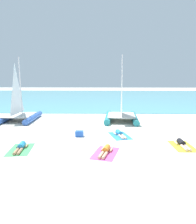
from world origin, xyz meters
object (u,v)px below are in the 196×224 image
sailboat_blue (20,111)px  sunbather_leftmost (21,147)px  sunbather_center_left (106,150)px  towel_rightmost (182,146)px  towel_center_left (105,153)px  towel_leftmost (21,149)px  cooler_box (79,134)px  sunbather_rightmost (182,144)px  sunbather_center_right (120,134)px  sailboat_teal (121,111)px  towel_center_right (120,136)px

sailboat_blue → sunbather_leftmost: (2.96, -7.10, -0.69)m
sailboat_blue → sunbather_center_left: size_ratio=3.54×
sunbather_center_left → towel_rightmost: (4.19, 1.06, -0.13)m
towel_center_left → sunbather_leftmost: bearing=173.7°
towel_leftmost → sunbather_leftmost: size_ratio=1.21×
sailboat_blue → cooler_box: sailboat_blue is taller
sunbather_leftmost → cooler_box: bearing=33.0°
towel_center_left → towel_leftmost: bearing=174.6°
sunbather_center_left → towel_rightmost: bearing=29.1°
sunbather_rightmost → sunbather_leftmost: bearing=-174.7°
sailboat_blue → sunbather_center_right: (8.32, -4.47, -0.69)m
towel_leftmost → sunbather_rightmost: sunbather_rightmost is taller
sunbather_center_left → sailboat_blue: bearing=149.3°
sunbather_center_right → sailboat_teal: bearing=69.6°
sailboat_teal → cooler_box: 5.75m
sailboat_teal → towel_center_left: size_ratio=2.98×
sunbather_center_left → sunbather_center_right: size_ratio=1.00×
sailboat_teal → towel_leftmost: sailboat_teal is taller
sunbather_leftmost → sunbather_center_right: same height
sunbather_center_right → cooler_box: cooler_box is taller
cooler_box → sailboat_blue: bearing=140.6°
towel_rightmost → sunbather_rightmost: (0.00, 0.07, 0.13)m
towel_rightmost → sunbather_rightmost: bearing=89.4°
sunbather_leftmost → cooler_box: size_ratio=3.14×
sunbather_leftmost → sunbather_rightmost: 8.63m
towel_center_left → sunbather_rightmost: 4.37m
sunbather_center_left → sunbather_center_right: 3.20m
towel_center_left → cooler_box: cooler_box is taller
cooler_box → sunbather_rightmost: bearing=-16.0°
sailboat_blue → sunbather_leftmost: 7.73m
cooler_box → towel_rightmost: bearing=-16.6°
sailboat_teal → towel_center_left: sailboat_teal is taller
towel_center_left → towel_rightmost: size_ratio=1.00×
towel_leftmost → towel_rightmost: size_ratio=1.00×
towel_leftmost → sunbather_center_left: 4.42m
sailboat_teal → sunbather_leftmost: (-5.87, -7.18, -0.71)m
sunbather_center_left → sunbather_center_right: bearing=87.6°
cooler_box → towel_center_left: bearing=-60.6°
towel_center_right → cooler_box: size_ratio=3.80×
towel_leftmost → sunbather_leftmost: (-0.01, 0.07, 0.13)m
sailboat_teal → towel_leftmost: (-5.87, -7.25, -0.84)m
towel_center_left → sunbather_center_left: size_ratio=1.22×
towel_center_right → cooler_box: bearing=-175.6°
sunbather_leftmost → sunbather_rightmost: (8.61, 0.71, 0.00)m
sunbather_rightmost → sunbather_center_left: bearing=-164.4°
sailboat_blue → sunbather_rightmost: bearing=-31.1°
sunbather_center_right → sunbather_center_left: bearing=-121.2°
sunbather_leftmost → towel_center_right: bearing=18.1°
sailboat_teal → sunbather_leftmost: 9.30m
sunbather_center_left → sunbather_rightmost: size_ratio=0.99×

